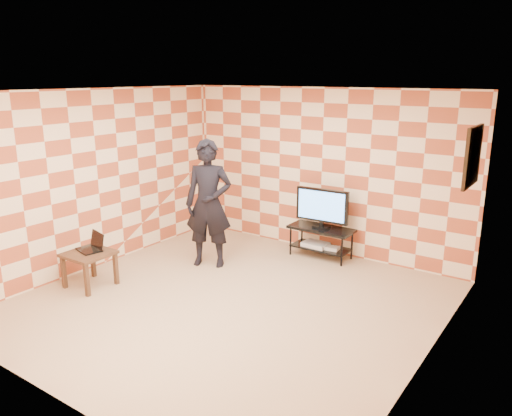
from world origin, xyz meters
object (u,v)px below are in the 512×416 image
at_px(side_table, 89,258).
at_px(person, 209,204).
at_px(tv, 322,206).
at_px(tv_stand, 321,235).

distance_m(side_table, person, 1.90).
bearing_deg(tv, side_table, -126.47).
xyz_separation_m(tv_stand, tv, (-0.00, -0.00, 0.49)).
relative_size(tv, person, 0.45).
distance_m(tv_stand, side_table, 3.58).
distance_m(tv_stand, person, 1.91).
bearing_deg(side_table, person, 62.05).
bearing_deg(person, side_table, -143.94).
relative_size(tv_stand, person, 0.53).
height_order(tv_stand, side_table, same).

